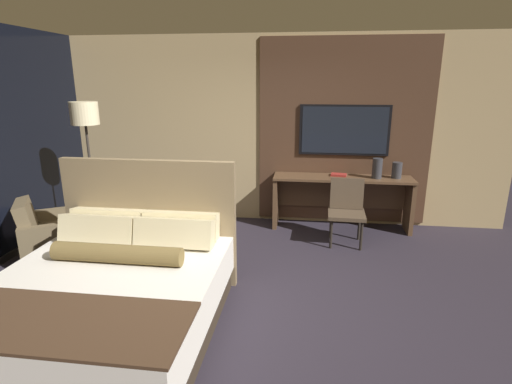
{
  "coord_description": "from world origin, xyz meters",
  "views": [
    {
      "loc": [
        0.67,
        -3.46,
        2.15
      ],
      "look_at": [
        0.1,
        0.87,
        0.92
      ],
      "focal_mm": 28.0,
      "sensor_mm": 36.0,
      "label": 1
    }
  ],
  "objects": [
    {
      "name": "book",
      "position": [
        1.13,
        2.37,
        0.8
      ],
      "size": [
        0.24,
        0.18,
        0.03
      ],
      "color": "maroon",
      "rests_on": "desk"
    },
    {
      "name": "armchair_by_window",
      "position": [
        -2.36,
        0.68,
        0.28
      ],
      "size": [
        0.97,
        0.98,
        0.81
      ],
      "rotation": [
        0.0,
        0.0,
        2.13
      ],
      "color": "brown",
      "rests_on": "ground_plane"
    },
    {
      "name": "desk",
      "position": [
        1.19,
        2.34,
        0.54
      ],
      "size": [
        2.01,
        0.46,
        0.79
      ],
      "color": "brown",
      "rests_on": "ground_plane"
    },
    {
      "name": "ground_plane",
      "position": [
        0.0,
        0.0,
        0.0
      ],
      "size": [
        16.0,
        16.0,
        0.0
      ],
      "primitive_type": "plane",
      "color": "#28232D"
    },
    {
      "name": "vase_short",
      "position": [
        1.94,
        2.33,
        0.9
      ],
      "size": [
        0.14,
        0.14,
        0.23
      ],
      "color": "#333338",
      "rests_on": "desk"
    },
    {
      "name": "floor_lamp",
      "position": [
        -2.09,
        1.23,
        1.6
      ],
      "size": [
        0.34,
        0.34,
        1.89
      ],
      "color": "#282623",
      "rests_on": "ground_plane"
    },
    {
      "name": "bed",
      "position": [
        -0.99,
        -0.52,
        0.36
      ],
      "size": [
        1.87,
        2.1,
        1.36
      ],
      "color": "#33281E",
      "rests_on": "ground_plane"
    },
    {
      "name": "vase_tall",
      "position": [
        1.66,
        2.28,
        0.93
      ],
      "size": [
        0.14,
        0.14,
        0.29
      ],
      "color": "#333338",
      "rests_on": "desk"
    },
    {
      "name": "wall_back_tv_panel",
      "position": [
        0.17,
        2.59,
        1.4
      ],
      "size": [
        7.2,
        0.09,
        2.8
      ],
      "color": "tan",
      "rests_on": "ground_plane"
    },
    {
      "name": "tv",
      "position": [
        1.19,
        2.52,
        1.44
      ],
      "size": [
        1.31,
        0.04,
        0.73
      ],
      "color": "black"
    },
    {
      "name": "desk_chair",
      "position": [
        1.21,
        1.78,
        0.51
      ],
      "size": [
        0.5,
        0.5,
        0.87
      ],
      "rotation": [
        0.0,
        0.0,
        -0.04
      ],
      "color": "#4C3D2D",
      "rests_on": "ground_plane"
    }
  ]
}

